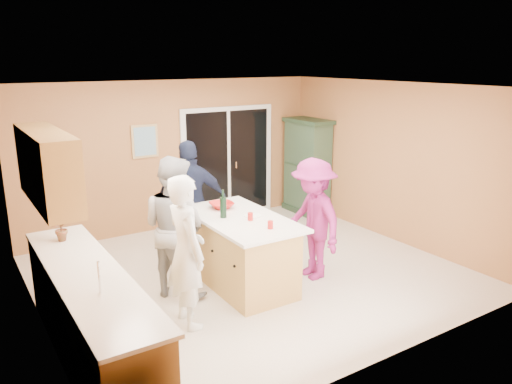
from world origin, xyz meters
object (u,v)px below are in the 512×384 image
woman_grey (174,227)px  woman_navy (191,203)px  woman_white (186,252)px  woman_magenta (313,219)px  kitchen_island (241,253)px  green_hutch (307,168)px

woman_grey → woman_navy: bearing=-62.4°
woman_white → woman_magenta: woman_white is taller
kitchen_island → woman_white: bearing=-151.7°
woman_white → woman_magenta: (2.00, 0.24, -0.04)m
kitchen_island → green_hutch: bearing=38.0°
woman_white → woman_magenta: 2.01m
green_hutch → woman_magenta: size_ratio=1.10×
woman_grey → woman_magenta: 1.88m
woman_white → woman_grey: 0.81m
green_hutch → woman_navy: green_hutch is taller
woman_white → woman_navy: bearing=-25.1°
kitchen_island → woman_white: size_ratio=1.04×
kitchen_island → green_hutch: green_hutch is taller
woman_navy → woman_white: bearing=75.1°
green_hutch → woman_magenta: 3.04m
green_hutch → woman_navy: 3.18m
kitchen_island → woman_magenta: woman_magenta is taller
green_hutch → woman_magenta: (-1.82, -2.43, -0.06)m
woman_white → woman_grey: (0.20, 0.78, 0.03)m
woman_grey → woman_magenta: size_ratio=1.08×
kitchen_island → woman_magenta: size_ratio=1.09×
kitchen_island → woman_grey: 0.98m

